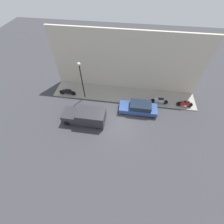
% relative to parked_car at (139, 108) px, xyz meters
% --- Properties ---
extents(ground_plane, '(60.00, 60.00, 0.00)m').
position_rel_parked_car_xyz_m(ground_plane, '(-2.22, 2.02, -0.63)').
color(ground_plane, '#38383D').
extents(sidewalk, '(2.99, 17.99, 0.11)m').
position_rel_parked_car_xyz_m(sidewalk, '(2.50, 2.02, -0.57)').
color(sidewalk, gray).
rests_on(sidewalk, ground_plane).
extents(building_facade, '(0.30, 17.99, 7.48)m').
position_rel_parked_car_xyz_m(building_facade, '(4.15, 2.02, 3.11)').
color(building_facade, beige).
rests_on(building_facade, ground_plane).
extents(parked_car, '(1.68, 4.36, 1.30)m').
position_rel_parked_car_xyz_m(parked_car, '(0.00, 0.00, 0.00)').
color(parked_car, '#2D4784').
rests_on(parked_car, ground_plane).
extents(delivery_van, '(1.89, 4.62, 1.65)m').
position_rel_parked_car_xyz_m(delivery_van, '(-2.30, 5.78, 0.22)').
color(delivery_van, '#2D2D33').
rests_on(delivery_van, ground_plane).
extents(motorcycle_red, '(0.30, 1.90, 0.87)m').
position_rel_parked_car_xyz_m(motorcycle_red, '(1.48, -5.42, -0.04)').
color(motorcycle_red, '#B21E1E').
rests_on(motorcycle_red, sidewalk).
extents(motorcycle_black, '(0.30, 2.15, 0.86)m').
position_rel_parked_car_xyz_m(motorcycle_black, '(1.43, 9.11, -0.05)').
color(motorcycle_black, black).
rests_on(motorcycle_black, sidewalk).
extents(scooter_silver, '(0.30, 2.14, 0.82)m').
position_rel_parked_car_xyz_m(scooter_silver, '(1.58, -2.44, -0.07)').
color(scooter_silver, '#B7B7BF').
rests_on(scooter_silver, sidewalk).
extents(streetlamp, '(0.36, 0.36, 4.92)m').
position_rel_parked_car_xyz_m(streetlamp, '(1.34, 6.83, 2.79)').
color(streetlamp, black).
rests_on(streetlamp, sidewalk).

